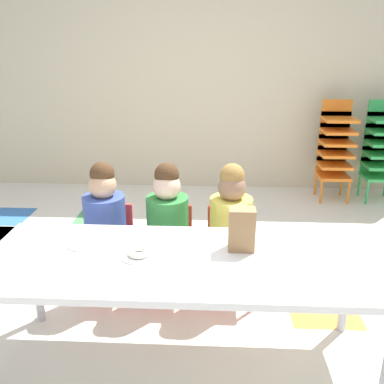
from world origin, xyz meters
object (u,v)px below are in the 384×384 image
seated_child_near_camera (105,219)px  kid_chair_orange_stack (335,146)px  paper_plate_near_edge (139,256)px  seated_child_far_right (231,221)px  paper_bag_brown (242,229)px  seated_child_middle_seat (168,220)px  craft_table (185,267)px  donut_powdered_on_plate (139,252)px  paper_plate_center_table (85,244)px  kid_chair_green_stack (381,146)px

seated_child_near_camera → kid_chair_orange_stack: size_ratio=0.88×
kid_chair_orange_stack → paper_plate_near_edge: bearing=-122.7°
kid_chair_orange_stack → paper_plate_near_edge: (-1.62, -2.53, 0.04)m
seated_child_far_right → paper_bag_brown: 0.52m
kid_chair_orange_stack → seated_child_middle_seat: bearing=-128.5°
craft_table → kid_chair_orange_stack: 2.90m
donut_powdered_on_plate → craft_table: bearing=-1.6°
paper_plate_near_edge → paper_plate_center_table: bearing=159.5°
seated_child_far_right → paper_bag_brown: seated_child_far_right is taller
seated_child_middle_seat → paper_plate_near_edge: (-0.08, -0.59, 0.07)m
kid_chair_green_stack → paper_plate_center_table: 3.41m
seated_child_middle_seat → paper_bag_brown: 0.67m
paper_plate_center_table → donut_powdered_on_plate: bearing=-20.5°
paper_bag_brown → paper_plate_near_edge: paper_bag_brown is taller
donut_powdered_on_plate → paper_bag_brown: bearing=11.2°
seated_child_far_right → kid_chair_green_stack: bearing=50.1°
kid_chair_orange_stack → kid_chair_green_stack: (0.47, 0.00, 0.00)m
seated_child_near_camera → paper_bag_brown: seated_child_near_camera is taller
seated_child_near_camera → kid_chair_green_stack: (2.41, 1.95, 0.02)m
kid_chair_green_stack → paper_plate_center_table: (-2.39, -2.42, 0.04)m
kid_chair_green_stack → paper_plate_center_table: bearing=-134.6°
paper_bag_brown → kid_chair_green_stack: bearing=56.8°
craft_table → paper_bag_brown: (0.28, 0.11, 0.16)m
seated_child_middle_seat → craft_table: bearing=-76.1°
donut_powdered_on_plate → seated_child_far_right: bearing=51.4°
kid_chair_green_stack → kid_chair_orange_stack: bearing=180.0°
paper_plate_near_edge → paper_plate_center_table: (-0.30, 0.11, 0.00)m
kid_chair_orange_stack → paper_plate_center_table: (-1.92, -2.42, 0.04)m
craft_table → seated_child_middle_seat: size_ratio=2.14×
seated_child_far_right → kid_chair_orange_stack: kid_chair_orange_stack is taller
paper_plate_center_table → donut_powdered_on_plate: 0.32m
seated_child_far_right → kid_chair_orange_stack: size_ratio=0.88×
seated_child_middle_seat → kid_chair_green_stack: (2.02, 1.95, 0.02)m
craft_table → paper_plate_near_edge: bearing=178.4°
paper_bag_brown → paper_plate_center_table: bearing=179.1°
seated_child_far_right → kid_chair_green_stack: size_ratio=0.88×
kid_chair_orange_stack → craft_table: bearing=-118.9°
seated_child_middle_seat → kid_chair_green_stack: kid_chair_green_stack is taller
kid_chair_orange_stack → paper_bag_brown: 2.69m
seated_child_middle_seat → donut_powdered_on_plate: size_ratio=8.28×
kid_chair_green_stack → paper_bag_brown: bearing=-123.2°
paper_plate_near_edge → seated_child_middle_seat: bearing=82.6°
seated_child_far_right → donut_powdered_on_plate: bearing=-128.6°
seated_child_near_camera → seated_child_middle_seat: same height
seated_child_near_camera → paper_plate_center_table: (0.02, -0.48, 0.07)m
craft_table → seated_child_near_camera: 0.80m
kid_chair_green_stack → craft_table: bearing=-126.4°
kid_chair_orange_stack → donut_powdered_on_plate: 3.01m
kid_chair_green_stack → paper_plate_center_table: kid_chair_green_stack is taller
paper_plate_near_edge → paper_plate_center_table: size_ratio=1.00×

